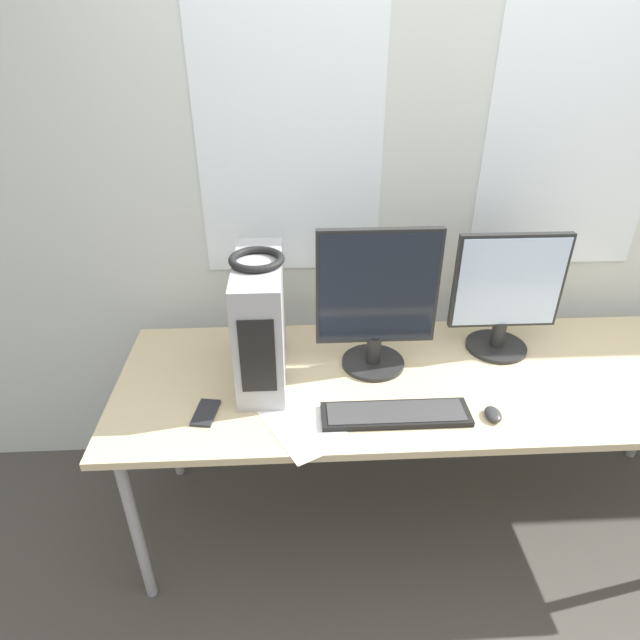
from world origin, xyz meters
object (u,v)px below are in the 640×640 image
cell_phone (206,413)px  headphones (257,259)px  pc_tower (261,322)px  monitor_main (377,301)px  keyboard (396,414)px  mouse (493,414)px  monitor_right_near (506,294)px

cell_phone → headphones: bearing=58.4°
pc_tower → monitor_main: (0.42, 0.04, 0.05)m
keyboard → mouse: 0.33m
monitor_main → keyboard: size_ratio=1.11×
headphones → monitor_main: bearing=5.2°
cell_phone → monitor_main: bearing=31.9°
monitor_main → monitor_right_near: 0.52m
pc_tower → monitor_right_near: (0.93, 0.13, 0.02)m
monitor_right_near → keyboard: size_ratio=0.98×
monitor_main → keyboard: monitor_main is taller
monitor_main → mouse: 0.55m
monitor_right_near → mouse: monitor_right_near is taller
keyboard → mouse: bearing=-3.5°
monitor_main → cell_phone: (-0.60, -0.26, -0.27)m
monitor_main → monitor_right_near: monitor_main is taller
mouse → cell_phone: size_ratio=0.57×
mouse → cell_phone: mouse is taller
monitor_right_near → monitor_main: bearing=-170.3°
monitor_main → keyboard: (0.03, -0.31, -0.27)m
monitor_right_near → keyboard: monitor_right_near is taller
headphones → pc_tower: bearing=-90.0°
mouse → pc_tower: bearing=159.7°
monitor_main → pc_tower: bearing=-174.7°
pc_tower → cell_phone: (-0.19, -0.22, -0.22)m
pc_tower → headphones: headphones is taller
headphones → monitor_main: (0.42, 0.04, -0.19)m
keyboard → pc_tower: bearing=149.3°
mouse → monitor_main: bearing=137.7°
pc_tower → monitor_main: monitor_main is taller
mouse → headphones: bearing=159.6°
pc_tower → mouse: 0.86m
keyboard → cell_phone: (-0.64, 0.05, -0.01)m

